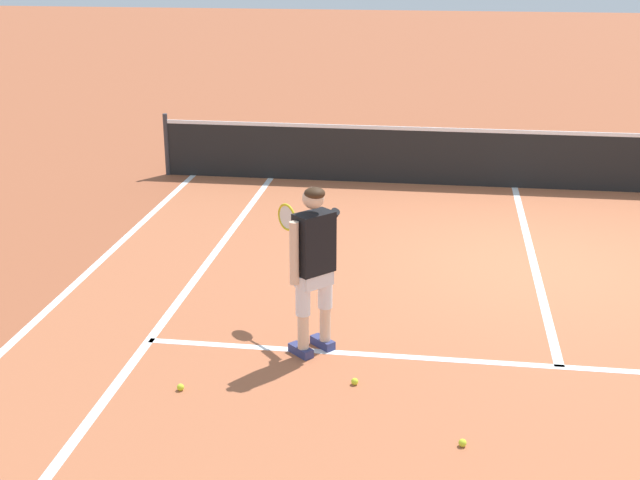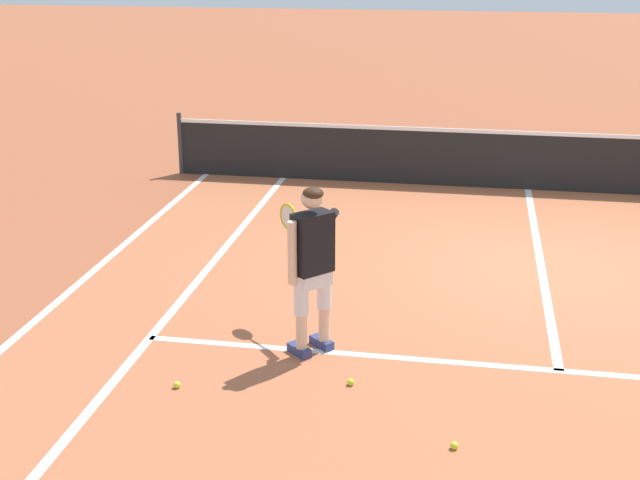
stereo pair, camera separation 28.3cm
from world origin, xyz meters
TOP-DOWN VIEW (x-y plane):
  - ground_plane at (0.00, 0.00)m, footprint 80.00×80.00m
  - court_inner_surface at (0.00, -1.19)m, footprint 10.98×9.91m
  - line_service at (0.00, -2.83)m, footprint 8.23×0.10m
  - line_centre_service at (0.00, 0.37)m, footprint 0.10×6.40m
  - line_singles_left at (-4.12, -1.19)m, footprint 0.10×9.51m
  - line_doubles_left at (-5.49, -1.19)m, footprint 0.10×9.51m
  - tennis_net at (0.00, 3.57)m, footprint 11.96×0.08m
  - tennis_player at (-2.41, -2.82)m, footprint 0.77×1.15m
  - tennis_ball_near_feet at (-1.92, -3.46)m, footprint 0.07×0.07m
  - tennis_ball_by_baseline at (-3.49, -3.79)m, footprint 0.07×0.07m
  - tennis_ball_mid_court at (-0.95, -4.36)m, footprint 0.07×0.07m

SIDE VIEW (x-z plane):
  - ground_plane at x=0.00m, z-range 0.00..0.00m
  - court_inner_surface at x=0.00m, z-range 0.00..0.00m
  - line_service at x=0.00m, z-range 0.00..0.01m
  - line_centre_service at x=0.00m, z-range 0.00..0.01m
  - line_singles_left at x=-4.12m, z-range 0.00..0.01m
  - line_doubles_left at x=-5.49m, z-range 0.00..0.01m
  - tennis_ball_near_feet at x=-1.92m, z-range 0.00..0.07m
  - tennis_ball_by_baseline at x=-3.49m, z-range 0.00..0.07m
  - tennis_ball_mid_court at x=-0.95m, z-range 0.00..0.07m
  - tennis_net at x=0.00m, z-range -0.04..1.03m
  - tennis_player at x=-2.41m, z-range 0.13..1.85m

